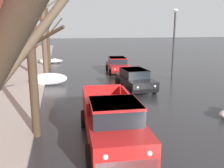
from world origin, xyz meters
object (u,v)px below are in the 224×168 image
(sedan_black_parked_kerbside_close, at_px, (135,79))
(bare_tree_second_along_sidewalk, at_px, (30,48))
(bare_tree_mid_block, at_px, (43,35))
(street_lamp_post, at_px, (174,41))
(bare_tree_far_down_block, at_px, (49,37))
(pickup_truck_red_approaching_near_lane, at_px, (112,120))
(sedan_red_parked_kerbside_mid, at_px, (118,65))

(sedan_black_parked_kerbside_close, bearing_deg, bare_tree_second_along_sidewalk, -133.77)
(bare_tree_mid_block, distance_m, street_lamp_post, 10.00)
(bare_tree_mid_block, height_order, street_lamp_post, bare_tree_mid_block)
(bare_tree_second_along_sidewalk, xyz_separation_m, sedan_black_parked_kerbside_close, (5.95, 6.21, -2.67))
(bare_tree_mid_block, distance_m, sedan_black_parked_kerbside_close, 7.40)
(street_lamp_post, bearing_deg, sedan_black_parked_kerbside_close, -146.40)
(bare_tree_far_down_block, relative_size, sedan_black_parked_kerbside_close, 1.51)
(bare_tree_second_along_sidewalk, xyz_separation_m, street_lamp_post, (9.96, 8.87, -0.29))
(bare_tree_mid_block, relative_size, street_lamp_post, 1.26)
(bare_tree_mid_block, height_order, bare_tree_far_down_block, bare_tree_mid_block)
(bare_tree_far_down_block, bearing_deg, pickup_truck_red_approaching_near_lane, -81.55)
(bare_tree_far_down_block, height_order, sedan_black_parked_kerbside_close, bare_tree_far_down_block)
(sedan_black_parked_kerbside_close, height_order, sedan_red_parked_kerbside_mid, same)
(bare_tree_second_along_sidewalk, bearing_deg, sedan_black_parked_kerbside_close, 46.23)
(bare_tree_mid_block, relative_size, sedan_black_parked_kerbside_close, 1.76)
(sedan_red_parked_kerbside_mid, bearing_deg, bare_tree_mid_block, -151.76)
(pickup_truck_red_approaching_near_lane, bearing_deg, street_lamp_post, 54.43)
(bare_tree_far_down_block, bearing_deg, street_lamp_post, -38.61)
(pickup_truck_red_approaching_near_lane, relative_size, sedan_black_parked_kerbside_close, 1.35)
(bare_tree_mid_block, height_order, sedan_black_parked_kerbside_close, bare_tree_mid_block)
(bare_tree_second_along_sidewalk, distance_m, bare_tree_mid_block, 9.53)
(street_lamp_post, bearing_deg, bare_tree_second_along_sidewalk, -138.30)
(sedan_red_parked_kerbside_mid, relative_size, street_lamp_post, 0.80)
(pickup_truck_red_approaching_near_lane, relative_size, sedan_red_parked_kerbside_mid, 1.22)
(bare_tree_mid_block, bearing_deg, street_lamp_post, -3.77)
(bare_tree_mid_block, relative_size, pickup_truck_red_approaching_near_lane, 1.30)
(bare_tree_second_along_sidewalk, xyz_separation_m, bare_tree_far_down_block, (0.11, 16.74, -0.20))
(pickup_truck_red_approaching_near_lane, height_order, sedan_black_parked_kerbside_close, pickup_truck_red_approaching_near_lane)
(bare_tree_mid_block, height_order, pickup_truck_red_approaching_near_lane, bare_tree_mid_block)
(sedan_red_parked_kerbside_mid, bearing_deg, bare_tree_far_down_block, 148.95)
(bare_tree_mid_block, relative_size, sedan_red_parked_kerbside_mid, 1.59)
(sedan_black_parked_kerbside_close, bearing_deg, pickup_truck_red_approaching_near_lane, -113.27)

